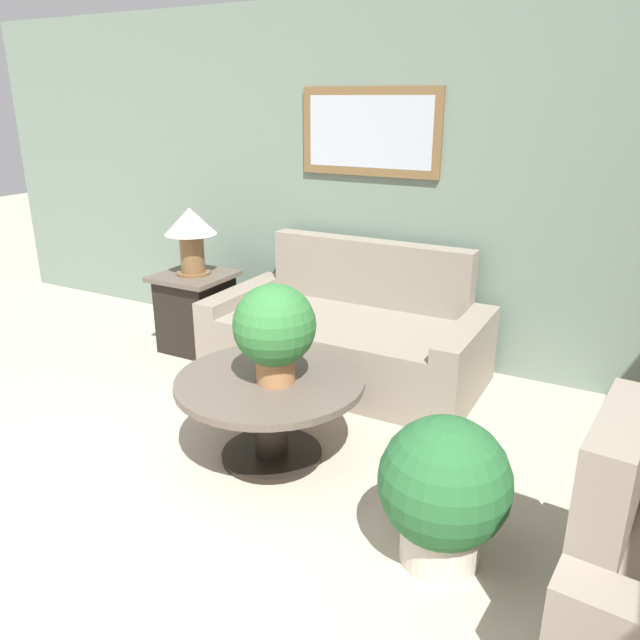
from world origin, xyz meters
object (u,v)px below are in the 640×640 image
object	(u,v)px
coffee_table	(270,400)
table_lamp	(191,230)
couch_main	(348,337)
potted_plant_on_table	(275,329)
potted_plant_floor	(444,489)
side_table	(196,311)

from	to	relation	value
coffee_table	table_lamp	size ratio (longest dim) A/B	2.00
couch_main	table_lamp	world-z (taller)	table_lamp
potted_plant_on_table	potted_plant_floor	bearing A→B (deg)	-17.67
couch_main	potted_plant_floor	size ratio (longest dim) A/B	2.84
potted_plant_on_table	potted_plant_floor	world-z (taller)	potted_plant_on_table
potted_plant_on_table	couch_main	bearing A→B (deg)	97.98
side_table	potted_plant_on_table	world-z (taller)	potted_plant_on_table
side_table	potted_plant_floor	world-z (taller)	potted_plant_floor
potted_plant_on_table	side_table	bearing A→B (deg)	142.89
side_table	table_lamp	bearing A→B (deg)	0.00
couch_main	potted_plant_floor	xyz separation A→B (m)	(1.22, -1.56, 0.07)
side_table	potted_plant_on_table	xyz separation A→B (m)	(1.45, -1.10, 0.47)
coffee_table	table_lamp	xyz separation A→B (m)	(-1.40, 1.08, 0.61)
table_lamp	potted_plant_on_table	bearing A→B (deg)	-37.11
potted_plant_on_table	potted_plant_floor	distance (m)	1.18
table_lamp	potted_plant_on_table	distance (m)	1.83
couch_main	coffee_table	xyz separation A→B (m)	(0.12, -1.21, 0.06)
table_lamp	potted_plant_floor	bearing A→B (deg)	-29.81
couch_main	coffee_table	size ratio (longest dim) A/B	1.87
couch_main	potted_plant_on_table	xyz separation A→B (m)	(0.17, -1.23, 0.50)
potted_plant_on_table	coffee_table	bearing A→B (deg)	161.09
side_table	potted_plant_floor	distance (m)	2.88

